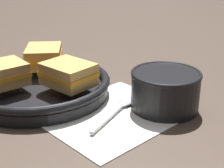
{
  "coord_description": "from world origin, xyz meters",
  "views": [
    {
      "loc": [
        -0.4,
        -0.51,
        0.31
      ],
      "look_at": [
        0.02,
        0.0,
        0.04
      ],
      "focal_mm": 55.0,
      "sensor_mm": 36.0,
      "label": 1
    }
  ],
  "objects": [
    {
      "name": "sandwich_near_right",
      "position": [
        -0.16,
        0.15,
        0.06
      ],
      "size": [
        0.1,
        0.08,
        0.05
      ],
      "rotation": [
        0.0,
        0.0,
        4.7
      ],
      "color": "tan",
      "rests_on": "skillet"
    },
    {
      "name": "ground_plane",
      "position": [
        0.0,
        0.0,
        0.0
      ],
      "size": [
        4.0,
        4.0,
        0.0
      ],
      "primitive_type": "plane",
      "color": "#47382D"
    },
    {
      "name": "sandwich_near_left",
      "position": [
        -0.03,
        0.2,
        0.06
      ],
      "size": [
        0.13,
        0.13,
        0.05
      ],
      "rotation": [
        0.0,
        0.0,
        2.54
      ],
      "color": "tan",
      "rests_on": "skillet"
    },
    {
      "name": "spoon",
      "position": [
        0.02,
        -0.03,
        0.01
      ],
      "size": [
        0.17,
        0.09,
        0.01
      ],
      "rotation": [
        0.0,
        0.0,
        0.41
      ],
      "color": "#B7B7BC",
      "rests_on": "napkin"
    },
    {
      "name": "soup_bowl",
      "position": [
        0.08,
        -0.09,
        0.05
      ],
      "size": [
        0.14,
        0.14,
        0.08
      ],
      "color": "black",
      "rests_on": "ground_plane"
    },
    {
      "name": "sandwich_far_left",
      "position": [
        -0.05,
        0.06,
        0.06
      ],
      "size": [
        0.1,
        0.12,
        0.05
      ],
      "rotation": [
        0.0,
        0.0,
        6.46
      ],
      "color": "tan",
      "rests_on": "skillet"
    },
    {
      "name": "napkin",
      "position": [
        -0.02,
        -0.04,
        0.0
      ],
      "size": [
        0.28,
        0.24,
        0.0
      ],
      "color": "white",
      "rests_on": "ground_plane"
    },
    {
      "name": "skillet",
      "position": [
        -0.08,
        0.14,
        0.02
      ],
      "size": [
        0.31,
        0.31,
        0.04
      ],
      "color": "black",
      "rests_on": "ground_plane"
    }
  ]
}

